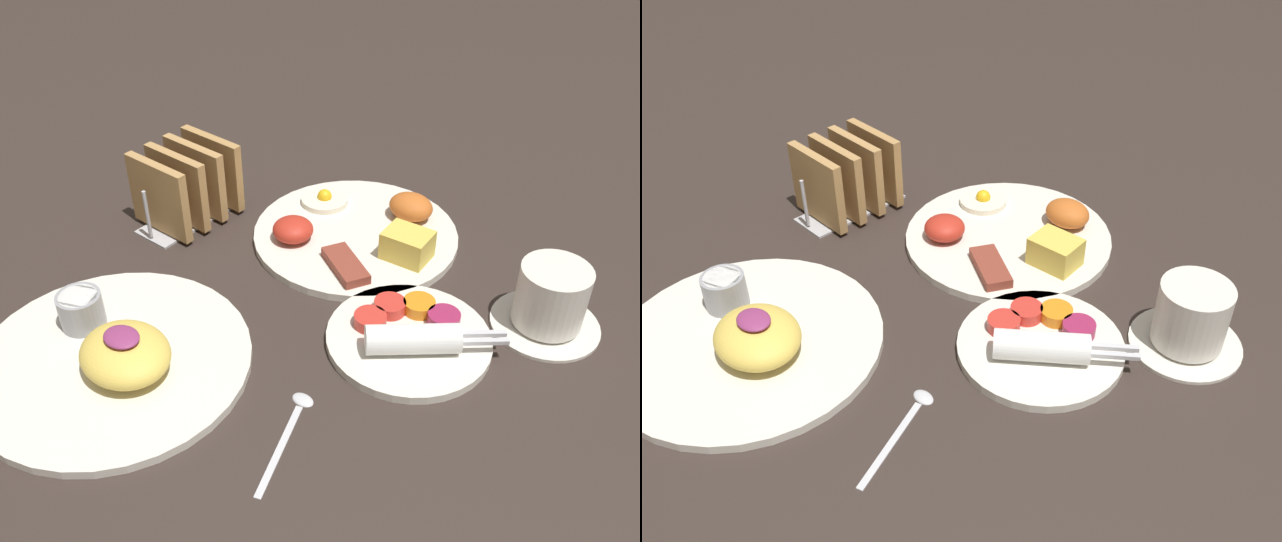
{
  "view_description": "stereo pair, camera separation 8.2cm",
  "coord_description": "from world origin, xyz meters",
  "views": [
    {
      "loc": [
        0.46,
        -0.48,
        0.53
      ],
      "look_at": [
        0.05,
        0.04,
        0.03
      ],
      "focal_mm": 40.0,
      "sensor_mm": 36.0,
      "label": 1
    },
    {
      "loc": [
        0.52,
        -0.42,
        0.53
      ],
      "look_at": [
        0.05,
        0.04,
        0.03
      ],
      "focal_mm": 40.0,
      "sensor_mm": 36.0,
      "label": 2
    }
  ],
  "objects": [
    {
      "name": "plate_condiments",
      "position": [
        0.18,
        0.03,
        0.01
      ],
      "size": [
        0.19,
        0.18,
        0.04
      ],
      "color": "silver",
      "rests_on": "ground_plane"
    },
    {
      "name": "ground_plane",
      "position": [
        0.0,
        0.0,
        0.0
      ],
      "size": [
        3.0,
        3.0,
        0.0
      ],
      "primitive_type": "plane",
      "color": "#332823"
    },
    {
      "name": "teaspoon",
      "position": [
        0.16,
        -0.14,
        0.0
      ],
      "size": [
        0.06,
        0.12,
        0.01
      ],
      "color": "silver",
      "rests_on": "ground_plane"
    },
    {
      "name": "toast_rack",
      "position": [
        -0.19,
        0.05,
        0.05
      ],
      "size": [
        0.1,
        0.15,
        0.1
      ],
      "color": "#B7B7BC",
      "rests_on": "ground_plane"
    },
    {
      "name": "plate_foreground",
      "position": [
        -0.04,
        -0.19,
        0.01
      ],
      "size": [
        0.29,
        0.29,
        0.06
      ],
      "color": "silver",
      "rests_on": "ground_plane"
    },
    {
      "name": "coffee_cup",
      "position": [
        0.28,
        0.14,
        0.04
      ],
      "size": [
        0.12,
        0.12,
        0.08
      ],
      "color": "silver",
      "rests_on": "ground_plane"
    },
    {
      "name": "plate_breakfast",
      "position": [
        0.02,
        0.15,
        0.01
      ],
      "size": [
        0.26,
        0.26,
        0.05
      ],
      "color": "silver",
      "rests_on": "ground_plane"
    }
  ]
}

